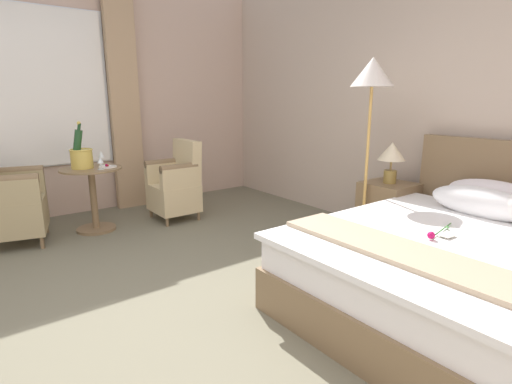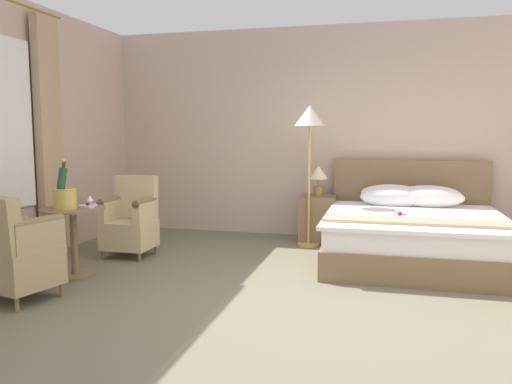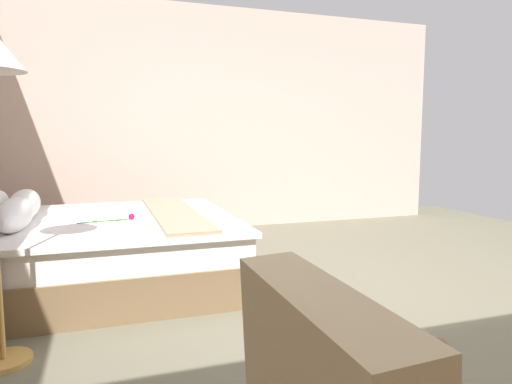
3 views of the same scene
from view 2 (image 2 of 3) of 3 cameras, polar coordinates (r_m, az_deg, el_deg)
The scene contains 13 objects.
ground_plane at distance 4.27m, azimuth 3.90°, elevation -12.73°, with size 7.62×7.62×0.00m, color #6D6854.
wall_headboard_side at distance 6.92m, azimuth 8.38°, elevation 6.70°, with size 6.24×0.12×2.85m.
bed at distance 5.87m, azimuth 17.47°, elevation -4.40°, with size 1.94×2.11×1.08m.
nightstand at distance 6.59m, azimuth 7.08°, elevation -3.06°, with size 0.48×0.43×0.61m.
bedside_lamp at distance 6.52m, azimuth 7.15°, elevation 1.95°, with size 0.26×0.26×0.39m.
floor_lamp_brass at distance 6.25m, azimuth 6.17°, elevation 7.62°, with size 0.39×0.39×1.77m.
side_table_round at distance 5.27m, azimuth -20.09°, elevation -4.80°, with size 0.62×0.62×0.69m.
champagne_bucket at distance 5.17m, azimuth -21.06°, elevation -0.36°, with size 0.23×0.23×0.49m.
wine_glass_near_bucket at distance 5.18m, azimuth -18.46°, elevation -0.76°, with size 0.07×0.07×0.13m.
wine_glass_near_edge at distance 5.39m, azimuth -20.29°, elevation -0.29°, with size 0.07×0.07×0.16m.
snack_plate at distance 5.31m, azimuth -18.66°, elevation -1.45°, with size 0.18×0.18×0.04m.
armchair_by_window at distance 5.97m, azimuth -14.13°, elevation -3.23°, with size 0.54×0.51×0.93m.
armchair_facing_bed at distance 4.71m, azimuth -25.89°, elevation -6.23°, with size 0.70×0.66×0.92m.
Camera 2 is at (0.71, -3.96, 1.42)m, focal length 35.00 mm.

